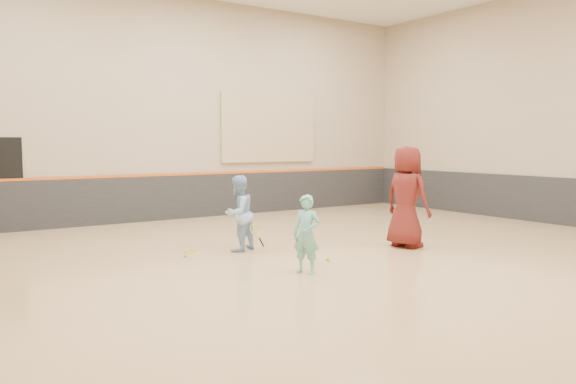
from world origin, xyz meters
TOP-DOWN VIEW (x-y plane):
  - room at (0.00, 0.00)m, footprint 15.04×12.04m
  - wainscot_back at (0.00, 5.97)m, footprint 14.90×0.04m
  - wainscot_right at (7.47, 0.00)m, footprint 0.04×11.90m
  - accent_stripe at (0.00, 5.96)m, footprint 14.90×0.03m
  - acoustic_panel at (2.80, 5.95)m, footprint 3.20×0.08m
  - girl at (-0.94, -1.18)m, footprint 0.48×0.55m
  - instructor at (-0.93, 1.06)m, footprint 0.87×0.79m
  - young_man at (2.03, -0.44)m, footprint 0.77×1.06m
  - held_racket at (-0.69, 0.83)m, footprint 0.37×0.37m
  - spare_racket at (-1.72, 1.38)m, footprint 0.73×0.73m
  - ball_under_racket at (-0.09, -0.64)m, footprint 0.07×0.07m
  - ball_in_hand at (2.11, -0.52)m, footprint 0.07×0.07m
  - ball_beside_spare at (-2.04, 1.05)m, footprint 0.07×0.07m

SIDE VIEW (x-z plane):
  - ball_under_racket at x=-0.09m, z-range 0.00..0.07m
  - ball_beside_spare at x=-2.04m, z-range 0.00..0.07m
  - spare_racket at x=-1.72m, z-range 0.00..0.19m
  - held_racket at x=-0.69m, z-range 0.16..0.66m
  - wainscot_back at x=0.00m, z-range 0.00..1.20m
  - wainscot_right at x=7.47m, z-range 0.00..1.20m
  - girl at x=-0.94m, z-range 0.00..1.26m
  - instructor at x=-0.93m, z-range 0.00..1.45m
  - room at x=0.00m, z-range -2.30..3.92m
  - young_man at x=2.03m, z-range 0.00..2.01m
  - accent_stripe at x=0.00m, z-range 1.19..1.25m
  - ball_in_hand at x=2.11m, z-range 1.19..1.26m
  - acoustic_panel at x=2.80m, z-range 1.50..3.50m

